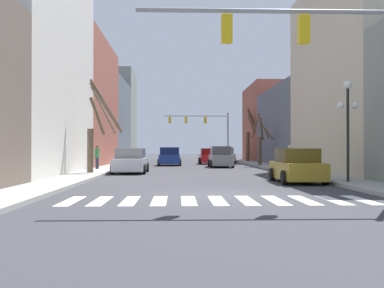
# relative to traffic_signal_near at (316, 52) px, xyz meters

# --- Properties ---
(ground_plane) EXTENTS (240.00, 240.00, 0.00)m
(ground_plane) POSITION_rel_traffic_signal_near_xyz_m (-2.93, 2.23, -4.51)
(ground_plane) COLOR #38383D
(sidewalk_left) EXTENTS (2.06, 90.00, 0.15)m
(sidewalk_left) POSITION_rel_traffic_signal_near_xyz_m (-9.47, 2.23, -4.43)
(sidewalk_left) COLOR #9E9E99
(sidewalk_left) RESTS_ON ground_plane
(building_row_left) EXTENTS (6.00, 60.53, 13.93)m
(building_row_left) POSITION_rel_traffic_signal_near_xyz_m (-13.50, 27.29, 1.31)
(building_row_left) COLOR #66564C
(building_row_left) RESTS_ON ground_plane
(building_row_right) EXTENTS (6.00, 51.07, 12.58)m
(building_row_right) POSITION_rel_traffic_signal_near_xyz_m (7.65, 21.67, 0.34)
(building_row_right) COLOR gray
(building_row_right) RESTS_ON ground_plane
(crosswalk_stripes) EXTENTS (9.45, 2.60, 0.01)m
(crosswalk_stripes) POSITION_rel_traffic_signal_near_xyz_m (-2.93, 0.50, -4.51)
(crosswalk_stripes) COLOR white
(crosswalk_stripes) RESTS_ON ground_plane
(traffic_signal_near) EXTENTS (7.84, 0.28, 6.13)m
(traffic_signal_near) POSITION_rel_traffic_signal_near_xyz_m (0.00, 0.00, 0.00)
(traffic_signal_near) COLOR gray
(traffic_signal_near) RESTS_ON ground_plane
(traffic_signal_far) EXTENTS (8.41, 0.28, 6.21)m
(traffic_signal_far) POSITION_rel_traffic_signal_near_xyz_m (-0.83, 44.31, 0.17)
(traffic_signal_far) COLOR gray
(traffic_signal_far) RESTS_ON ground_plane
(street_lamp_right_corner) EXTENTS (0.95, 0.36, 4.46)m
(street_lamp_right_corner) POSITION_rel_traffic_signal_near_xyz_m (3.35, 6.22, -1.21)
(street_lamp_right_corner) COLOR black
(street_lamp_right_corner) RESTS_ON sidewalk_right
(car_parked_right_mid) EXTENTS (1.99, 4.68, 1.79)m
(car_parked_right_mid) POSITION_rel_traffic_signal_near_xyz_m (-0.46, 25.20, -3.68)
(car_parked_right_mid) COLOR gray
(car_parked_right_mid) RESTS_ON ground_plane
(car_at_intersection) EXTENTS (2.19, 4.21, 1.61)m
(car_at_intersection) POSITION_rel_traffic_signal_near_xyz_m (-0.86, 32.96, -3.75)
(car_at_intersection) COLOR red
(car_at_intersection) RESTS_ON ground_plane
(car_parked_left_mid) EXTENTS (2.10, 4.50, 1.71)m
(car_parked_left_mid) POSITION_rel_traffic_signal_near_xyz_m (1.42, 38.87, -3.71)
(car_parked_left_mid) COLOR white
(car_parked_left_mid) RESTS_ON ground_plane
(car_parked_right_near) EXTENTS (2.04, 4.10, 1.60)m
(car_parked_right_near) POSITION_rel_traffic_signal_near_xyz_m (1.45, 7.58, -3.76)
(car_parked_right_near) COLOR #A38423
(car_parked_right_near) RESTS_ON ground_plane
(car_driving_away_lane) EXTENTS (2.18, 4.32, 1.71)m
(car_driving_away_lane) POSITION_rel_traffic_signal_near_xyz_m (-4.91, 29.18, -3.71)
(car_driving_away_lane) COLOR navy
(car_driving_away_lane) RESTS_ON ground_plane
(car_driving_toward_lane) EXTENTS (2.19, 4.60, 1.61)m
(car_driving_toward_lane) POSITION_rel_traffic_signal_near_xyz_m (-7.23, 16.09, -3.76)
(car_driving_toward_lane) COLOR silver
(car_driving_toward_lane) RESTS_ON ground_plane
(pedestrian_on_right_sidewalk) EXTENTS (0.30, 0.74, 1.72)m
(pedestrian_on_right_sidewalk) POSITION_rel_traffic_signal_near_xyz_m (-9.90, 18.86, -3.34)
(pedestrian_on_right_sidewalk) COLOR #282D47
(pedestrian_on_right_sidewalk) RESTS_ON sidewalk_left
(pedestrian_near_right_corner) EXTENTS (0.57, 0.52, 1.61)m
(pedestrian_near_right_corner) POSITION_rel_traffic_signal_near_xyz_m (3.46, 16.59, -3.41)
(pedestrian_near_right_corner) COLOR #4C4C51
(pedestrian_near_right_corner) RESTS_ON sidewalk_right
(pedestrian_on_left_sidewalk) EXTENTS (0.55, 0.61, 1.70)m
(pedestrian_on_left_sidewalk) POSITION_rel_traffic_signal_near_xyz_m (3.91, 18.74, -3.35)
(pedestrian_on_left_sidewalk) COLOR black
(pedestrian_on_left_sidewalk) RESTS_ON sidewalk_right
(street_tree_right_mid) EXTENTS (1.71, 2.64, 4.72)m
(street_tree_right_mid) POSITION_rel_traffic_signal_near_xyz_m (3.32, 26.78, -2.20)
(street_tree_right_mid) COLOR brown
(street_tree_right_mid) RESTS_ON sidewalk_right
(street_tree_right_far) EXTENTS (1.56, 3.74, 6.12)m
(street_tree_right_far) POSITION_rel_traffic_signal_near_xyz_m (4.11, 37.65, -1.41)
(street_tree_right_far) COLOR brown
(street_tree_right_far) RESTS_ON sidewalk_right
(street_tree_left_near) EXTENTS (2.14, 2.17, 5.70)m
(street_tree_left_near) POSITION_rel_traffic_signal_near_xyz_m (-9.09, 14.08, -1.82)
(street_tree_left_near) COLOR brown
(street_tree_left_near) RESTS_ON sidewalk_left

